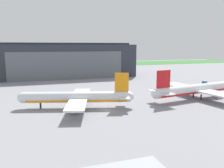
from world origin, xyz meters
name	(u,v)px	position (x,y,z in m)	size (l,w,h in m)	color
ground_plane	(107,110)	(0.00, 0.00, 0.00)	(440.00, 440.00, 0.00)	gray
grass_field_strip	(56,65)	(0.00, 180.60, 0.04)	(440.00, 56.00, 0.08)	#367934
maintenance_hangar	(64,60)	(-2.73, 87.19, 10.61)	(89.46, 33.05, 22.14)	#2D333D
airliner_near_right	(201,89)	(39.33, 4.25, 3.67)	(47.15, 37.18, 11.84)	silver
airliner_near_left	(77,98)	(-8.74, 4.90, 3.50)	(36.70, 31.54, 11.53)	silver
fuel_bowser	(205,83)	(62.39, 29.29, 1.23)	(4.01, 3.40, 2.13)	silver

